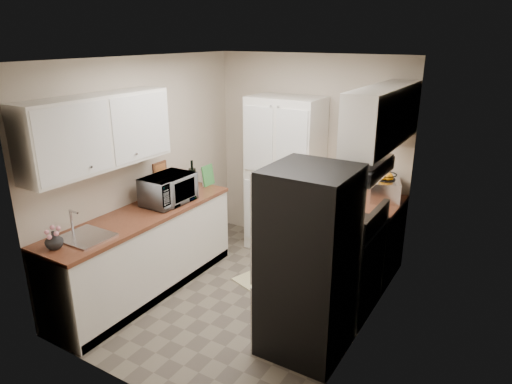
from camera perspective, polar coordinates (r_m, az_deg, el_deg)
ground at (r=5.12m, az=-1.64°, el=-12.87°), size 3.20×3.20×0.00m
room_shell at (r=4.48m, az=-2.10°, el=5.10°), size 2.64×3.24×2.52m
pantry_cabinet at (r=5.84m, az=3.61°, el=2.03°), size 0.90×0.55×2.00m
base_cabinet_left at (r=5.17m, az=-13.68°, el=-7.52°), size 0.60×2.30×0.88m
countertop_left at (r=4.98m, az=-14.09°, el=-2.78°), size 0.63×2.33×0.04m
base_cabinet_right at (r=5.51m, az=13.94°, el=-5.82°), size 0.60×0.80×0.88m
countertop_right at (r=5.34m, az=14.33°, el=-1.33°), size 0.63×0.83×0.04m
electric_range at (r=4.81m, az=10.83°, el=-8.89°), size 0.71×0.78×1.13m
refrigerator at (r=3.99m, az=6.55°, el=-8.79°), size 0.70×0.72×1.70m
microwave at (r=5.15m, az=-10.90°, el=0.32°), size 0.40×0.58×0.32m
wine_bottle at (r=5.53m, az=-7.96°, el=1.89°), size 0.09×0.09×0.34m
flower_vase at (r=4.39m, az=-23.95°, el=-5.51°), size 0.20×0.20×0.16m
cutting_board at (r=5.71m, az=-6.02°, el=2.09°), size 0.02×0.20×0.26m
toaster_oven at (r=5.39m, az=15.79°, el=0.30°), size 0.43×0.49×0.23m
fruit_basket at (r=5.36m, az=15.94°, el=2.05°), size 0.30×0.30×0.10m
kitchen_mat at (r=5.48m, az=1.85°, el=-10.45°), size 0.73×0.92×0.01m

